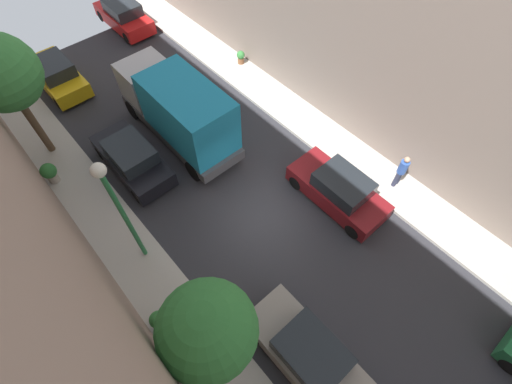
{
  "coord_description": "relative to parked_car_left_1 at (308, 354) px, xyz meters",
  "views": [
    {
      "loc": [
        -5.47,
        -5.72,
        13.02
      ],
      "look_at": [
        0.23,
        0.73,
        0.5
      ],
      "focal_mm": 26.05,
      "sensor_mm": 36.0,
      "label": 1
    }
  ],
  "objects": [
    {
      "name": "sidewalk_left",
      "position": [
        -2.3,
        5.0,
        -0.64
      ],
      "size": [
        2.0,
        44.0,
        0.15
      ],
      "primitive_type": "cube",
      "color": "#B7B2A8",
      "rests_on": "ground"
    },
    {
      "name": "parked_car_left_3",
      "position": [
        0.0,
        17.91,
        0.0
      ],
      "size": [
        1.78,
        4.2,
        1.57
      ],
      "color": "gold",
      "rests_on": "ground"
    },
    {
      "name": "street_tree_2",
      "position": [
        -2.12,
        1.79,
        3.06
      ],
      "size": [
        2.52,
        2.52,
        4.91
      ],
      "color": "brown",
      "rests_on": "sidewalk_left"
    },
    {
      "name": "parked_car_right_2",
      "position": [
        5.4,
        20.46,
        0.0
      ],
      "size": [
        1.78,
        4.2,
        1.57
      ],
      "color": "red",
      "rests_on": "ground"
    },
    {
      "name": "street_tree_0",
      "position": [
        -2.33,
        13.88,
        3.59
      ],
      "size": [
        2.89,
        2.89,
        5.63
      ],
      "color": "brown",
      "rests_on": "sidewalk_left"
    },
    {
      "name": "potted_plant_1",
      "position": [
        -2.98,
        12.09,
        0.0
      ],
      "size": [
        0.66,
        0.66,
        1.0
      ],
      "color": "#B2A899",
      "rests_on": "sidewalk_left"
    },
    {
      "name": "potted_plant_0",
      "position": [
        -2.9,
        3.94,
        -0.06
      ],
      "size": [
        0.57,
        0.57,
        0.91
      ],
      "color": "slate",
      "rests_on": "sidewalk_left"
    },
    {
      "name": "potted_plant_2",
      "position": [
        8.22,
        12.96,
        -0.17
      ],
      "size": [
        0.44,
        0.44,
        0.73
      ],
      "color": "brown",
      "rests_on": "sidewalk_right"
    },
    {
      "name": "ground",
      "position": [
        2.7,
        5.0,
        -0.72
      ],
      "size": [
        32.0,
        32.0,
        0.0
      ],
      "primitive_type": "plane",
      "color": "#2D2D33"
    },
    {
      "name": "parked_car_right_1",
      "position": [
        5.4,
        3.47,
        0.0
      ],
      "size": [
        1.78,
        4.2,
        1.57
      ],
      "color": "maroon",
      "rests_on": "ground"
    },
    {
      "name": "pedestrian",
      "position": [
        7.83,
        2.3,
        0.35
      ],
      "size": [
        0.4,
        0.36,
        1.72
      ],
      "color": "#2D334C",
      "rests_on": "sidewalk_right"
    },
    {
      "name": "lamp_post",
      "position": [
        -1.9,
        6.59,
        2.94
      ],
      "size": [
        0.44,
        0.44,
        5.31
      ],
      "color": "#26723F",
      "rests_on": "sidewalk_left"
    },
    {
      "name": "parked_car_left_1",
      "position": [
        0.0,
        0.0,
        0.0
      ],
      "size": [
        1.78,
        4.2,
        1.57
      ],
      "color": "gray",
      "rests_on": "ground"
    },
    {
      "name": "delivery_truck",
      "position": [
        2.7,
        10.54,
        1.07
      ],
      "size": [
        2.26,
        6.6,
        3.38
      ],
      "color": "#4C4C51",
      "rests_on": "ground"
    },
    {
      "name": "parked_car_left_2",
      "position": [
        0.0,
        10.44,
        0.0
      ],
      "size": [
        1.78,
        4.2,
        1.57
      ],
      "color": "black",
      "rests_on": "ground"
    },
    {
      "name": "sidewalk_right",
      "position": [
        7.7,
        5.0,
        -0.64
      ],
      "size": [
        2.0,
        44.0,
        0.15
      ],
      "primitive_type": "cube",
      "color": "#B7B2A8",
      "rests_on": "ground"
    }
  ]
}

